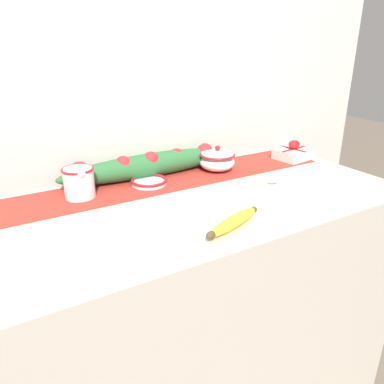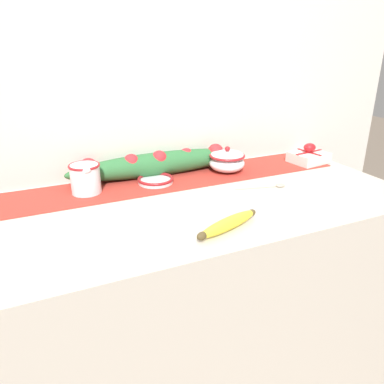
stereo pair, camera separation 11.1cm
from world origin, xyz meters
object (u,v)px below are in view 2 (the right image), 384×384
(cream_pitcher, at_px, (85,177))
(spoon, at_px, (276,186))
(sugar_bowl, at_px, (227,161))
(small_dish, at_px, (156,180))
(gift_box, at_px, (309,156))
(banana, at_px, (228,224))

(cream_pitcher, bearing_deg, spoon, -19.42)
(sugar_bowl, bearing_deg, small_dish, -178.47)
(sugar_bowl, xyz_separation_m, spoon, (0.07, -0.21, -0.04))
(spoon, relative_size, gift_box, 1.14)
(small_dish, bearing_deg, sugar_bowl, 1.53)
(spoon, bearing_deg, sugar_bowl, 122.42)
(cream_pitcher, bearing_deg, gift_box, -2.46)
(sugar_bowl, height_order, spoon, sugar_bowl)
(sugar_bowl, bearing_deg, gift_box, -5.81)
(banana, height_order, spoon, banana)
(small_dish, distance_m, spoon, 0.42)
(cream_pitcher, distance_m, spoon, 0.64)
(gift_box, bearing_deg, small_dish, 177.44)
(banana, bearing_deg, gift_box, 32.69)
(sugar_bowl, relative_size, small_dish, 1.07)
(cream_pitcher, distance_m, banana, 0.51)
(sugar_bowl, bearing_deg, spoon, -70.47)
(banana, bearing_deg, cream_pitcher, 125.35)
(banana, bearing_deg, small_dish, 98.40)
(small_dish, relative_size, gift_box, 0.82)
(banana, relative_size, gift_box, 1.43)
(cream_pitcher, bearing_deg, sugar_bowl, -0.14)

